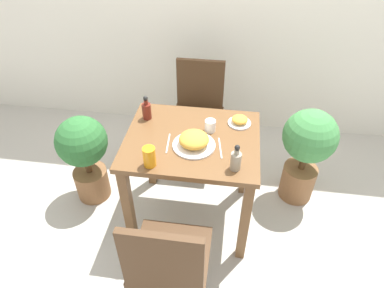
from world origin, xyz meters
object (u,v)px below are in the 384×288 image
(juice_glass, at_px, (149,157))
(potted_plant_left, at_px, (84,152))
(condiment_bottle, at_px, (236,160))
(potted_plant_right, at_px, (307,148))
(chair_near, at_px, (168,262))
(drink_cup, at_px, (210,126))
(sauce_bottle, at_px, (147,110))
(food_plate, at_px, (194,141))
(side_plate, at_px, (240,121))
(chair_far, at_px, (198,108))

(juice_glass, relative_size, potted_plant_left, 0.17)
(condiment_bottle, xyz_separation_m, potted_plant_right, (0.53, 0.57, -0.33))
(chair_near, bearing_deg, condiment_bottle, -122.00)
(drink_cup, distance_m, sauce_bottle, 0.45)
(food_plate, bearing_deg, side_plate, 45.17)
(drink_cup, xyz_separation_m, juice_glass, (-0.31, -0.38, 0.02))
(potted_plant_left, xyz_separation_m, potted_plant_right, (1.64, 0.23, 0.04))
(juice_glass, bearing_deg, chair_far, 80.86)
(food_plate, distance_m, potted_plant_right, 0.94)
(drink_cup, xyz_separation_m, potted_plant_left, (-0.93, 0.01, -0.35))
(chair_far, height_order, potted_plant_right, chair_far)
(chair_far, height_order, condiment_bottle, condiment_bottle)
(condiment_bottle, bearing_deg, potted_plant_left, 162.88)
(juice_glass, relative_size, sauce_bottle, 0.72)
(chair_near, relative_size, potted_plant_right, 1.11)
(chair_far, distance_m, food_plate, 0.85)
(side_plate, distance_m, drink_cup, 0.22)
(chair_far, relative_size, condiment_bottle, 5.19)
(potted_plant_right, bearing_deg, chair_near, -128.04)
(juice_glass, relative_size, condiment_bottle, 0.72)
(chair_far, height_order, food_plate, chair_far)
(side_plate, relative_size, condiment_bottle, 0.89)
(chair_near, distance_m, condiment_bottle, 0.66)
(side_plate, distance_m, potted_plant_right, 0.61)
(food_plate, distance_m, potted_plant_left, 0.94)
(food_plate, relative_size, potted_plant_right, 0.33)
(drink_cup, relative_size, potted_plant_left, 0.11)
(potted_plant_left, bearing_deg, juice_glass, -31.57)
(food_plate, height_order, potted_plant_left, food_plate)
(drink_cup, bearing_deg, chair_far, 103.89)
(chair_near, bearing_deg, food_plate, -93.94)
(side_plate, bearing_deg, juice_glass, -136.34)
(chair_near, relative_size, chair_far, 1.00)
(food_plate, distance_m, condiment_bottle, 0.31)
(side_plate, bearing_deg, potted_plant_right, 14.24)
(sauce_bottle, bearing_deg, condiment_bottle, -33.93)
(chair_far, height_order, potted_plant_left, chair_far)
(side_plate, distance_m, juice_glass, 0.70)
(chair_near, xyz_separation_m, drink_cup, (0.13, 0.83, 0.29))
(chair_far, height_order, side_plate, chair_far)
(food_plate, distance_m, juice_glass, 0.31)
(sauce_bottle, relative_size, potted_plant_right, 0.21)
(juice_glass, bearing_deg, side_plate, 43.66)
(side_plate, height_order, juice_glass, juice_glass)
(chair_far, relative_size, potted_plant_left, 1.21)
(food_plate, bearing_deg, potted_plant_left, 168.32)
(side_plate, bearing_deg, drink_cup, -151.23)
(food_plate, xyz_separation_m, side_plate, (0.27, 0.27, -0.02))
(juice_glass, xyz_separation_m, sauce_bottle, (-0.13, 0.46, 0.00))
(food_plate, distance_m, side_plate, 0.39)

